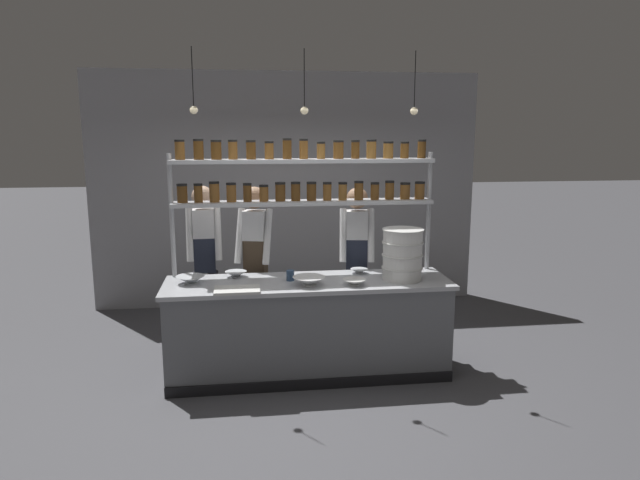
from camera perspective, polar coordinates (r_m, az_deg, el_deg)
ground_plane at (r=5.67m, az=-1.17°, el=-13.13°), size 40.00×40.00×0.00m
back_wall at (r=7.59m, az=-3.26°, el=4.97°), size 5.08×0.12×3.06m
prep_counter at (r=5.50m, az=-1.18°, el=-8.76°), size 2.68×0.76×0.92m
spice_shelf_unit at (r=5.53m, az=-1.74°, el=5.66°), size 2.56×0.28×2.24m
chef_left at (r=6.12m, az=-11.46°, el=-1.50°), size 0.37×0.31×1.75m
chef_center at (r=5.89m, az=-6.48°, el=-1.79°), size 0.42×0.35×1.76m
chef_right at (r=6.01m, az=3.68°, el=-1.65°), size 0.40×0.33×1.73m
container_stack at (r=5.42m, az=8.24°, el=-1.42°), size 0.39×0.39×0.49m
cutting_board at (r=5.07m, az=-8.30°, el=-4.97°), size 0.40×0.26×0.02m
prep_bowl_near_left at (r=5.65m, az=3.93°, el=-3.13°), size 0.17×0.17×0.05m
prep_bowl_center_front at (r=5.21m, az=3.46°, el=-4.24°), size 0.21×0.21×0.06m
prep_bowl_center_back at (r=5.20m, az=-1.12°, el=-4.14°), size 0.30×0.30×0.08m
prep_bowl_near_right at (r=5.55m, az=-8.41°, el=-3.41°), size 0.21×0.21×0.06m
prep_bowl_far_left at (r=5.39m, az=-12.84°, el=-3.91°), size 0.26×0.26×0.07m
serving_cup_front at (r=5.37m, az=-2.99°, el=-3.56°), size 0.07×0.07×0.10m
serving_cup_by_board at (r=5.78m, az=7.68°, el=-2.56°), size 0.08×0.08×0.11m
pendant_light_row at (r=5.18m, az=-1.42°, el=13.07°), size 2.04×0.07×0.56m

